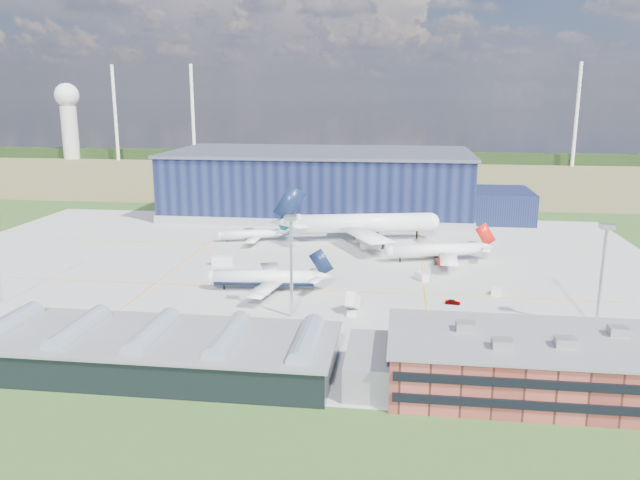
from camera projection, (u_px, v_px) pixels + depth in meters
The scene contains 22 objects.
ground at pixel (275, 277), 169.69m from camera, with size 600.00×600.00×0.00m, color #31521E.
apron at pixel (282, 267), 179.34m from camera, with size 220.00×160.00×0.08m.
farmland at pixel (347, 176), 382.09m from camera, with size 600.00×220.00×0.01m, color brown.
treeline at pixel (356, 157), 458.42m from camera, with size 600.00×8.00×8.00m, color black.
horizon_dressing at pixel (104, 114), 470.44m from camera, with size 440.20×18.00×70.00m.
hangar at pixel (327, 186), 258.22m from camera, with size 145.00×62.00×26.10m.
ops_building at pixel (526, 364), 103.68m from camera, with size 46.00×23.00×10.90m.
glass_concourse at pixel (172, 351), 111.75m from camera, with size 78.00×23.00×8.60m.
light_mast_center at pixel (291, 250), 135.95m from camera, with size 2.60×2.60×23.00m.
light_mast_east at pixel (603, 260), 127.69m from camera, with size 2.60×2.60×23.00m.
airliner_navy at pixel (264, 270), 156.92m from camera, with size 32.97×32.26×10.75m, color white, non-canonical shape.
airliner_red at pixel (436, 243), 184.06m from camera, with size 34.22×33.48×11.16m, color white, non-canonical shape.
airliner_widebody at pixel (365, 213), 209.92m from camera, with size 57.88×56.62×18.87m, color white, non-canonical shape.
airliner_regional at pixel (250, 230), 209.50m from camera, with size 24.94×24.39×8.13m, color white, non-canonical shape.
gse_tug_a at pixel (117, 317), 136.77m from camera, with size 2.31×3.77×1.57m, color yellow.
gse_van_a at pixel (223, 261), 181.25m from camera, with size 2.69×6.16×2.69m, color silver.
gse_cart_a at pixel (496, 292), 154.66m from camera, with size 2.25×3.37×1.46m, color silver.
gse_van_b at pixel (422, 276), 166.67m from camera, with size 2.06×4.49×2.06m, color silver.
gse_van_c at pixel (548, 353), 117.19m from camera, with size 2.18×4.55×2.18m, color silver.
airstair at pixel (353, 305), 141.86m from camera, with size 2.15×5.37×3.44m, color silver.
car_a at pixel (453, 302), 147.45m from camera, with size 1.44×3.57×1.22m, color #99999E.
car_b at pixel (307, 347), 121.15m from camera, with size 1.39×3.98×1.31m, color #99999E.
Camera 1 is at (33.47, -159.95, 48.45)m, focal length 35.00 mm.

